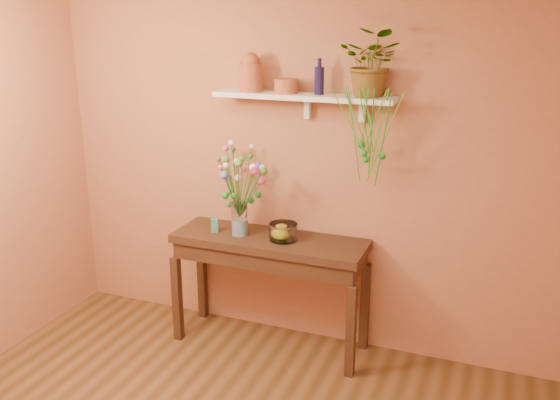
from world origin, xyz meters
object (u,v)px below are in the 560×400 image
spider_plant (373,63)px  terracotta_jug (251,73)px  sideboard (269,253)px  blue_bottle (319,80)px  glass_vase (240,221)px  bouquet (241,174)px  glass_bowl (283,232)px

spider_plant → terracotta_jug: bearing=-176.7°
sideboard → blue_bottle: size_ratio=5.95×
blue_bottle → glass_vase: blue_bottle is taller
terracotta_jug → blue_bottle: (0.50, 0.03, -0.03)m
bouquet → blue_bottle: bearing=19.7°
blue_bottle → sideboard: bearing=-157.0°
sideboard → glass_vase: 0.33m
spider_plant → bouquet: bearing=-167.0°
spider_plant → glass_bowl: spider_plant is taller
glass_vase → bouquet: bearing=-37.2°
blue_bottle → spider_plant: size_ratio=0.55×
sideboard → terracotta_jug: bearing=150.0°
spider_plant → glass_bowl: bearing=-164.4°
sideboard → spider_plant: spider_plant is taller
bouquet → glass_vase: bearing=142.8°
terracotta_jug → spider_plant: bearing=3.3°
sideboard → glass_vase: (-0.23, -0.03, 0.24)m
sideboard → bouquet: size_ratio=2.63×
terracotta_jug → sideboard: bearing=-30.0°
sideboard → spider_plant: size_ratio=3.25×
sideboard → blue_bottle: blue_bottle is taller
glass_vase → bouquet: bouquet is taller
sideboard → glass_vase: glass_vase is taller
sideboard → blue_bottle: 1.33m
sideboard → spider_plant: (0.68, 0.15, 1.41)m
blue_bottle → glass_vase: size_ratio=0.97×
sideboard → bouquet: bearing=-165.9°
glass_bowl → sideboard: bearing=177.2°
terracotta_jug → bouquet: terracotta_jug is taller
terracotta_jug → blue_bottle: size_ratio=1.13×
bouquet → glass_bowl: 0.53m
bouquet → spider_plant: bearing=13.0°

